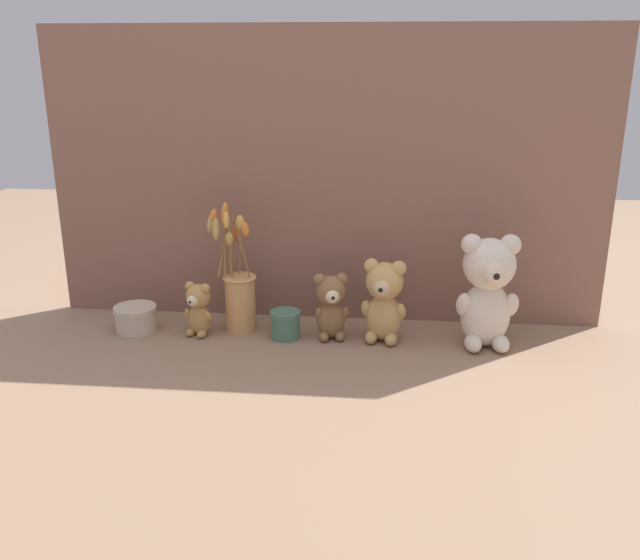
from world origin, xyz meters
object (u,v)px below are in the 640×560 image
Objects in this scene: teddy_bear_medium at (384,299)px; flower_vase at (238,290)px; teddy_bear_large at (488,289)px; teddy_bear_small at (331,305)px; decorative_tin_short at (285,324)px; teddy_bear_tiny at (198,308)px; decorative_tin_tall at (136,318)px.

flower_vase reaches higher than teddy_bear_medium.
teddy_bear_medium is (-0.26, 0.01, -0.04)m from teddy_bear_large.
teddy_bear_large is at bearing -2.17° from teddy_bear_small.
teddy_bear_tiny is at bearing -179.53° from decorative_tin_short.
decorative_tin_short is at bearing 179.52° from teddy_bear_large.
teddy_bear_tiny is 1.81× the size of decorative_tin_short.
teddy_bear_medium reaches higher than decorative_tin_tall.
teddy_bear_medium is 1.50× the size of teddy_bear_tiny.
decorative_tin_tall is (-0.18, 0.01, -0.04)m from teddy_bear_tiny.
teddy_bear_tiny is at bearing -178.85° from teddy_bear_medium.
decorative_tin_tall is 0.41m from decorative_tin_short.
teddy_bear_small is 1.22× the size of teddy_bear_tiny.
flower_vase reaches higher than teddy_bear_large.
flower_vase is at bearing 6.95° from decorative_tin_tall.
flower_vase is (-0.25, 0.03, 0.02)m from teddy_bear_small.
teddy_bear_medium is 0.63× the size of flower_vase.
teddy_bear_large is 0.26m from teddy_bear_medium.
decorative_tin_short is (0.23, 0.00, -0.04)m from teddy_bear_tiny.
teddy_bear_tiny is (-0.75, 0.00, -0.08)m from teddy_bear_large.
teddy_bear_medium reaches higher than teddy_bear_small.
decorative_tin_short is (-0.52, 0.00, -0.12)m from teddy_bear_large.
flower_vase is at bearing 162.40° from decorative_tin_short.
teddy_bear_medium reaches higher than decorative_tin_short.
teddy_bear_large reaches higher than teddy_bear_medium.
teddy_bear_large is at bearing -4.10° from flower_vase.
decorative_tin_short is (-0.26, -0.01, -0.08)m from teddy_bear_medium.
decorative_tin_short is at bearing -1.15° from decorative_tin_tall.
flower_vase is 0.16m from decorative_tin_short.
teddy_bear_large is 0.76m from teddy_bear_tiny.
teddy_bear_small is 0.54m from decorative_tin_tall.
flower_vase reaches higher than teddy_bear_tiny.
teddy_bear_large reaches higher than decorative_tin_tall.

